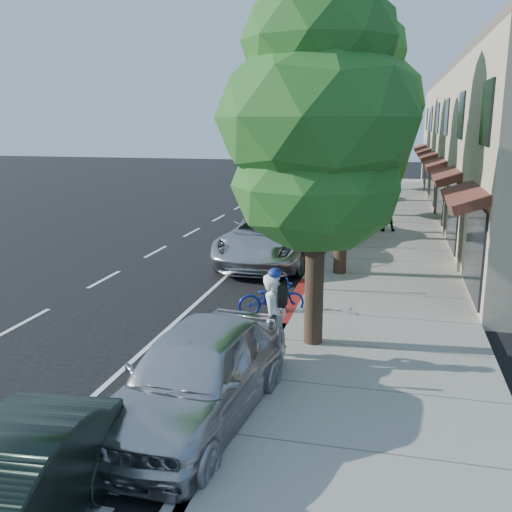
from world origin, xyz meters
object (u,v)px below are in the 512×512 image
(pedestrian, at_px, (386,210))
(silver_suv, at_px, (270,237))
(street_tree_0, at_px, (318,124))
(dark_sedan, at_px, (320,218))
(street_tree_4, at_px, (371,122))
(near_car_a, at_px, (197,375))
(street_tree_1, at_px, (345,111))
(street_tree_3, at_px, (365,130))
(street_tree_5, at_px, (374,129))
(street_tree_2, at_px, (358,127))
(cyclist, at_px, (274,320))
(dark_suv_far, at_px, (343,187))
(white_pickup, at_px, (310,195))
(bicycle, at_px, (271,298))

(pedestrian, bearing_deg, silver_suv, 50.87)
(street_tree_0, bearing_deg, dark_sedan, 96.61)
(street_tree_0, bearing_deg, silver_suv, 108.87)
(street_tree_4, distance_m, near_car_a, 27.82)
(street_tree_1, xyz_separation_m, street_tree_3, (0.00, 12.00, -0.70))
(street_tree_5, distance_m, near_car_a, 33.71)
(near_car_a, bearing_deg, street_tree_2, 90.73)
(street_tree_0, height_order, near_car_a, street_tree_0)
(cyclist, xyz_separation_m, pedestrian, (1.89, 14.63, 0.14))
(street_tree_2, height_order, dark_sedan, street_tree_2)
(street_tree_0, relative_size, dark_suv_far, 1.44)
(street_tree_0, xyz_separation_m, white_pickup, (-3.10, 20.82, -4.00))
(street_tree_2, height_order, street_tree_3, street_tree_3)
(cyclist, bearing_deg, pedestrian, 1.27)
(bicycle, relative_size, near_car_a, 0.36)
(street_tree_3, bearing_deg, silver_suv, -103.72)
(street_tree_0, distance_m, street_tree_5, 30.00)
(dark_suv_far, height_order, pedestrian, pedestrian)
(street_tree_1, relative_size, dark_sedan, 1.59)
(street_tree_2, xyz_separation_m, street_tree_4, (-0.00, 12.00, 0.23))
(street_tree_3, xyz_separation_m, near_car_a, (-1.40, -21.50, -3.59))
(cyclist, relative_size, silver_suv, 0.30)
(street_tree_2, distance_m, street_tree_4, 12.00)
(bicycle, bearing_deg, dark_sedan, -24.01)
(cyclist, xyz_separation_m, dark_sedan, (-0.75, 13.09, -0.10))
(street_tree_5, xyz_separation_m, near_car_a, (-1.40, -33.50, -3.48))
(street_tree_4, distance_m, cyclist, 25.31)
(street_tree_2, bearing_deg, street_tree_3, 90.00)
(street_tree_5, xyz_separation_m, bicycle, (-1.33, -28.06, -3.84))
(street_tree_4, xyz_separation_m, white_pickup, (-3.10, -3.18, -4.07))
(dark_sedan, distance_m, white_pickup, 8.90)
(street_tree_3, xyz_separation_m, bicycle, (-1.33, -16.06, -3.95))
(bicycle, height_order, silver_suv, silver_suv)
(street_tree_4, relative_size, cyclist, 4.06)
(street_tree_2, distance_m, white_pickup, 10.11)
(silver_suv, relative_size, white_pickup, 1.23)
(street_tree_5, height_order, dark_sedan, street_tree_5)
(street_tree_2, xyz_separation_m, street_tree_3, (0.00, 6.00, -0.18))
(street_tree_1, height_order, white_pickup, street_tree_1)
(street_tree_2, bearing_deg, street_tree_0, -90.00)
(near_car_a, relative_size, pedestrian, 2.55)
(street_tree_4, relative_size, white_pickup, 1.50)
(street_tree_0, bearing_deg, cyclist, -123.02)
(cyclist, height_order, near_car_a, cyclist)
(street_tree_2, distance_m, street_tree_3, 6.00)
(bicycle, height_order, near_car_a, near_car_a)
(silver_suv, bearing_deg, dark_suv_far, 87.00)
(street_tree_1, relative_size, pedestrian, 4.38)
(street_tree_2, relative_size, bicycle, 4.25)
(dark_sedan, bearing_deg, street_tree_5, 81.10)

